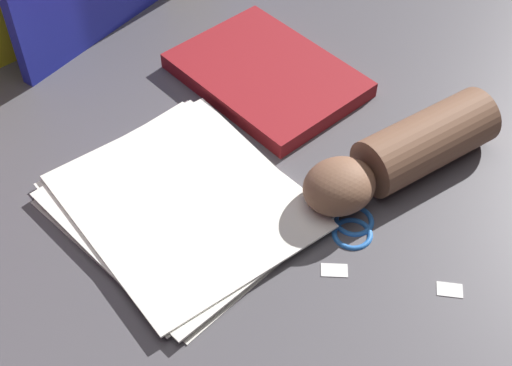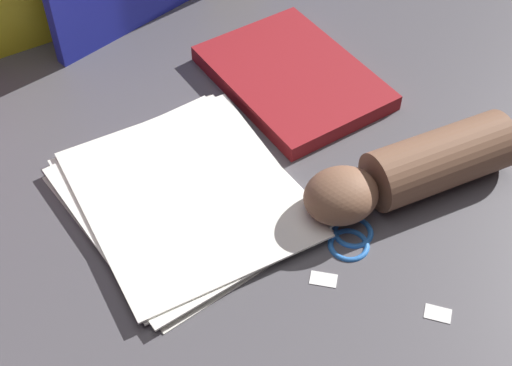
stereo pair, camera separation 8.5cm
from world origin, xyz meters
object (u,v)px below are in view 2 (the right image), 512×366
Objects in this scene: paper_stack at (185,195)px; hand_forearm at (413,169)px; book_closed at (293,77)px; scissors at (333,232)px.

paper_stack is 1.07× the size of hand_forearm.
paper_stack is 0.27m from book_closed.
paper_stack is 0.19m from scissors.
hand_forearm is (0.13, 0.00, 0.03)m from scissors.
paper_stack is 0.29m from hand_forearm.
book_closed is at bearing 90.22° from hand_forearm.
scissors is 0.13m from hand_forearm.
paper_stack is at bearing 149.49° from hand_forearm.
book_closed is 0.90× the size of hand_forearm.
paper_stack is 2.04× the size of scissors.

